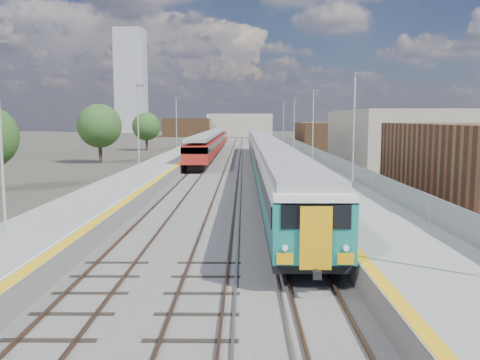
{
  "coord_description": "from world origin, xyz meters",
  "views": [
    {
      "loc": [
        -0.68,
        -11.79,
        5.5
      ],
      "look_at": [
        -0.89,
        15.44,
        2.2
      ],
      "focal_mm": 38.0,
      "sensor_mm": 36.0,
      "label": 1
    }
  ],
  "objects": [
    {
      "name": "tracks",
      "position": [
        -1.65,
        54.18,
        0.11
      ],
      "size": [
        8.96,
        160.0,
        0.17
      ],
      "color": "#4C3323",
      "rests_on": "ground"
    },
    {
      "name": "tree_c",
      "position": [
        -17.61,
        76.43,
        4.13
      ],
      "size": [
        4.85,
        4.85,
        6.57
      ],
      "color": "#382619",
      "rests_on": "ground"
    },
    {
      "name": "platform_left",
      "position": [
        -9.05,
        52.49,
        0.52
      ],
      "size": [
        4.3,
        155.0,
        8.52
      ],
      "color": "slate",
      "rests_on": "ground"
    },
    {
      "name": "platform_right",
      "position": [
        5.28,
        52.49,
        0.54
      ],
      "size": [
        4.7,
        155.0,
        8.52
      ],
      "color": "slate",
      "rests_on": "ground"
    },
    {
      "name": "tree_b",
      "position": [
        -18.49,
        50.92,
        4.6
      ],
      "size": [
        5.39,
        5.39,
        7.31
      ],
      "color": "#382619",
      "rests_on": "ground"
    },
    {
      "name": "ground",
      "position": [
        0.0,
        50.0,
        0.0
      ],
      "size": [
        320.0,
        320.0,
        0.0
      ],
      "primitive_type": "plane",
      "color": "#47443A",
      "rests_on": "ground"
    },
    {
      "name": "green_train",
      "position": [
        1.5,
        40.53,
        2.07
      ],
      "size": [
        2.67,
        74.43,
        2.94
      ],
      "color": "black",
      "rests_on": "ground"
    },
    {
      "name": "ballast_bed",
      "position": [
        -2.25,
        52.5,
        0.03
      ],
      "size": [
        10.5,
        155.0,
        0.06
      ],
      "primitive_type": "cube",
      "color": "#565451",
      "rests_on": "ground"
    },
    {
      "name": "red_train",
      "position": [
        -5.5,
        64.72,
        2.01
      ],
      "size": [
        2.69,
        54.68,
        3.4
      ],
      "color": "black",
      "rests_on": "ground"
    },
    {
      "name": "tree_d",
      "position": [
        22.58,
        62.12,
        4.35
      ],
      "size": [
        5.1,
        5.1,
        6.91
      ],
      "color": "#382619",
      "rests_on": "ground"
    },
    {
      "name": "buildings",
      "position": [
        -18.12,
        138.6,
        10.7
      ],
      "size": [
        72.0,
        185.5,
        40.0
      ],
      "color": "brown",
      "rests_on": "ground"
    }
  ]
}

